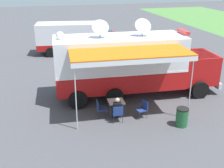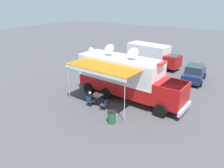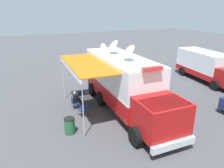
{
  "view_description": "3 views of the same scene",
  "coord_description": "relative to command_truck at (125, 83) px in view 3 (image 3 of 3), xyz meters",
  "views": [
    {
      "loc": [
        14.3,
        -4.27,
        6.72
      ],
      "look_at": [
        1.45,
        -0.83,
        1.36
      ],
      "focal_mm": 44.32,
      "sensor_mm": 36.0,
      "label": 1
    },
    {
      "loc": [
        14.88,
        8.88,
        8.05
      ],
      "look_at": [
        0.78,
        -0.29,
        1.31
      ],
      "focal_mm": 34.42,
      "sensor_mm": 36.0,
      "label": 2
    },
    {
      "loc": [
        6.46,
        11.61,
        6.33
      ],
      "look_at": [
        0.11,
        -1.04,
        1.29
      ],
      "focal_mm": 33.18,
      "sensor_mm": 36.0,
      "label": 3
    }
  ],
  "objects": [
    {
      "name": "folding_chair_spare_by_truck",
      "position": [
        2.75,
        -0.36,
        -1.43
      ],
      "size": [
        0.56,
        0.56,
        0.87
      ],
      "color": "navy",
      "rests_on": "ground"
    },
    {
      "name": "folding_table",
      "position": [
        2.14,
        -1.56,
        -1.27
      ],
      "size": [
        0.85,
        0.85,
        0.73
      ],
      "color": "silver",
      "rests_on": "ground"
    },
    {
      "name": "water_bottle",
      "position": [
        2.31,
        -1.67,
        -1.11
      ],
      "size": [
        0.07,
        0.07,
        0.22
      ],
      "color": "silver",
      "rests_on": "folding_table"
    },
    {
      "name": "seated_responder",
      "position": [
        2.75,
        -1.7,
        -1.3
      ],
      "size": [
        0.68,
        0.58,
        1.25
      ],
      "color": "black",
      "rests_on": "ground"
    },
    {
      "name": "lot_stripe",
      "position": [
        -3.21,
        -0.75,
        -1.94
      ],
      "size": [
        0.44,
        4.8,
        0.01
      ],
      "primitive_type": "cube",
      "rotation": [
        0.0,
        0.0,
        -0.07
      ],
      "color": "silver",
      "rests_on": "ground"
    },
    {
      "name": "folding_chair_at_table",
      "position": [
        2.94,
        -1.71,
        -1.43
      ],
      "size": [
        0.51,
        0.51,
        0.87
      ],
      "color": "navy",
      "rests_on": "ground"
    },
    {
      "name": "ground_plane",
      "position": [
        -0.08,
        -0.74,
        -1.95
      ],
      "size": [
        100.0,
        100.0,
        0.0
      ],
      "primitive_type": "plane",
      "color": "#47474C"
    },
    {
      "name": "command_truck",
      "position": [
        0.0,
        0.0,
        0.0
      ],
      "size": [
        5.23,
        9.63,
        4.53
      ],
      "color": "#B71414",
      "rests_on": "ground"
    },
    {
      "name": "folding_chair_beside_table",
      "position": [
        2.14,
        -2.41,
        -1.43
      ],
      "size": [
        0.51,
        0.51,
        0.87
      ],
      "color": "navy",
      "rests_on": "ground"
    },
    {
      "name": "trash_bin",
      "position": [
        4.03,
        1.11,
        -1.49
      ],
      "size": [
        0.57,
        0.57,
        0.91
      ],
      "color": "#235B33",
      "rests_on": "ground"
    },
    {
      "name": "support_truck",
      "position": [
        -10.01,
        -2.07,
        -0.56
      ],
      "size": [
        3.15,
        7.04,
        2.7
      ],
      "color": "white",
      "rests_on": "ground"
    }
  ]
}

